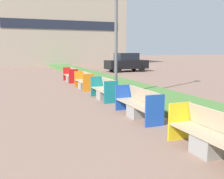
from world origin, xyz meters
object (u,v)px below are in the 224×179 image
bench_yellow_frame (209,138)px  parked_car_distant (126,62)px  bench_orange_frame (84,82)px  bench_red_frame (71,76)px  bench_teal_frame (104,91)px  street_lamp_post (116,1)px  bench_blue_frame (138,106)px

bench_yellow_frame → parked_car_distant: 21.01m
bench_orange_frame → bench_red_frame: bearing=90.0°
bench_teal_frame → parked_car_distant: size_ratio=0.44×
bench_yellow_frame → bench_teal_frame: 6.67m
bench_teal_frame → street_lamp_post: (0.61, 0.14, 3.94)m
street_lamp_post → parked_car_distant: street_lamp_post is taller
parked_car_distant → bench_orange_frame: bearing=-129.6°
bench_yellow_frame → parked_car_distant: bearing=70.5°
bench_teal_frame → bench_red_frame: same height
bench_orange_frame → bench_yellow_frame: bearing=-90.0°
bench_orange_frame → street_lamp_post: size_ratio=0.25×
bench_blue_frame → bench_red_frame: (-0.00, 10.24, -0.01)m
bench_red_frame → parked_car_distant: (7.01, 6.22, 0.55)m
bench_yellow_frame → bench_orange_frame: bearing=90.0°
bench_orange_frame → parked_car_distant: parked_car_distant is taller
street_lamp_post → bench_red_frame: bearing=95.2°
bench_teal_frame → parked_car_distant: parked_car_distant is taller
bench_teal_frame → bench_orange_frame: (0.00, 3.38, 0.00)m
bench_yellow_frame → bench_orange_frame: size_ratio=1.07×
bench_yellow_frame → street_lamp_post: bearing=84.9°
bench_orange_frame → bench_teal_frame: bearing=-90.0°
street_lamp_post → bench_yellow_frame: bearing=-95.1°
bench_blue_frame → parked_car_distant: (7.01, 16.46, 0.54)m
bench_yellow_frame → bench_orange_frame: (-0.00, 10.05, -0.00)m
bench_red_frame → street_lamp_post: (0.61, -6.77, 3.94)m
bench_red_frame → parked_car_distant: 9.39m
bench_teal_frame → bench_orange_frame: 3.38m
bench_blue_frame → bench_orange_frame: 6.72m
bench_yellow_frame → bench_red_frame: 13.57m
bench_teal_frame → bench_red_frame: bearing=90.0°
bench_teal_frame → parked_car_distant: (7.01, 13.13, 0.55)m
bench_teal_frame → bench_red_frame: 6.91m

